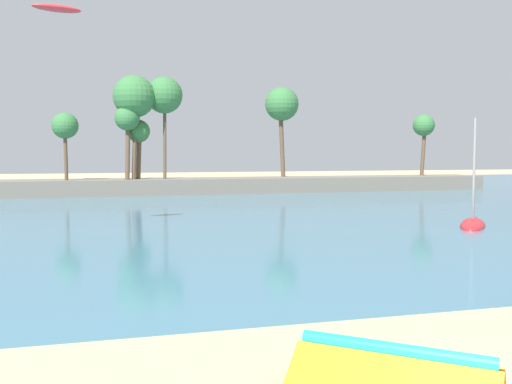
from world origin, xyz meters
name	(u,v)px	position (x,y,z in m)	size (l,w,h in m)	color
sea	(159,198)	(0.00, 52.32, 0.03)	(220.00, 90.96, 0.06)	teal
palm_headland	(155,163)	(0.17, 57.77, 3.55)	(82.58, 6.65, 13.34)	slate
folded_kite	(394,365)	(-0.56, 1.55, 0.77)	(4.52, 4.40, 1.14)	orange
sailboat_near_shore	(473,216)	(17.14, 23.57, 0.73)	(4.38, 4.93, 7.39)	red
kite_aloft_high_over_bay	(57,8)	(-8.05, 26.64, 12.86)	(2.71, 0.92, 0.38)	red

